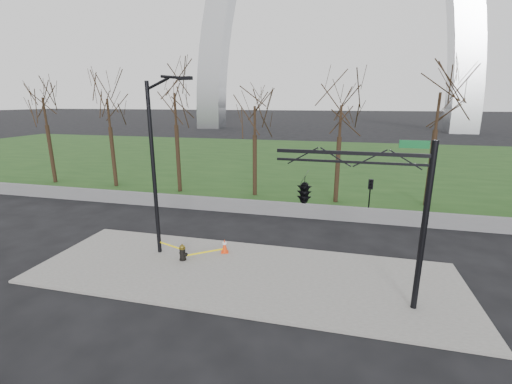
% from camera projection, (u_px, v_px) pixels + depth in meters
% --- Properties ---
extents(ground, '(500.00, 500.00, 0.00)m').
position_uv_depth(ground, '(242.00, 274.00, 14.70)').
color(ground, black).
rests_on(ground, ground).
extents(sidewalk, '(18.00, 6.00, 0.10)m').
position_uv_depth(sidewalk, '(242.00, 273.00, 14.68)').
color(sidewalk, slate).
rests_on(sidewalk, ground).
extents(grass_strip, '(120.00, 40.00, 0.06)m').
position_uv_depth(grass_strip, '(308.00, 160.00, 42.83)').
color(grass_strip, '#1C3E16').
rests_on(grass_strip, ground).
extents(guardrail, '(60.00, 0.30, 0.90)m').
position_uv_depth(guardrail, '(276.00, 209.00, 22.08)').
color(guardrail, '#59595B').
rests_on(guardrail, ground).
extents(tree_row, '(59.51, 4.00, 8.33)m').
position_uv_depth(tree_row, '(385.00, 146.00, 23.32)').
color(tree_row, black).
rests_on(tree_row, ground).
extents(fire_hydrant, '(0.49, 0.34, 0.79)m').
position_uv_depth(fire_hydrant, '(183.00, 253.00, 15.67)').
color(fire_hydrant, black).
rests_on(fire_hydrant, sidewalk).
extents(traffic_cone, '(0.44, 0.44, 0.68)m').
position_uv_depth(traffic_cone, '(225.00, 246.00, 16.47)').
color(traffic_cone, '#EB390C').
rests_on(traffic_cone, sidewalk).
extents(street_light, '(2.37, 0.64, 8.21)m').
position_uv_depth(street_light, '(157.00, 158.00, 15.34)').
color(street_light, black).
rests_on(street_light, ground).
extents(traffic_signal_mast, '(5.10, 2.49, 6.00)m').
position_uv_depth(traffic_signal_mast, '(326.00, 191.00, 11.91)').
color(traffic_signal_mast, black).
rests_on(traffic_signal_mast, ground).
extents(caution_tape, '(3.08, 1.24, 0.41)m').
position_uv_depth(caution_tape, '(190.00, 249.00, 16.09)').
color(caution_tape, yellow).
rests_on(caution_tape, ground).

